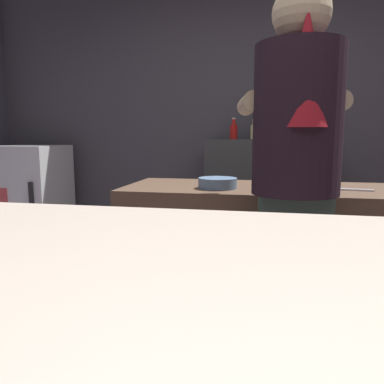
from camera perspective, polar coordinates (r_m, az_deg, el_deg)
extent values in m
cube|color=#47454B|center=(3.49, 10.84, 11.35)|extent=(5.20, 0.10, 2.70)
cube|color=#4F3A2B|center=(2.12, 19.51, -11.64)|extent=(2.10, 0.60, 0.90)
cube|color=#363939|center=(3.26, 10.79, -2.21)|extent=(0.97, 0.36, 1.14)
cube|color=white|center=(3.74, -23.18, -1.82)|extent=(0.57, 0.55, 1.09)
cube|color=#262626|center=(3.38, -23.19, -1.89)|extent=(0.03, 0.03, 0.39)
cube|color=#D84C4C|center=(3.55, -26.96, -0.43)|extent=(0.10, 0.01, 0.12)
cube|color=#28362E|center=(1.68, 14.68, -16.25)|extent=(0.28, 0.20, 0.94)
cylinder|color=black|center=(1.53, 15.73, 10.34)|extent=(0.34, 0.34, 0.57)
sphere|color=tan|center=(1.60, 16.35, 24.63)|extent=(0.22, 0.22, 0.22)
cone|color=maroon|center=(1.45, 16.97, 17.71)|extent=(0.18, 0.18, 0.42)
cylinder|color=tan|center=(1.67, 8.70, 13.10)|extent=(0.13, 0.33, 0.08)
cylinder|color=tan|center=(1.73, 20.21, 12.50)|extent=(0.13, 0.33, 0.08)
cylinder|color=slate|center=(1.90, 3.90, 1.37)|extent=(0.20, 0.20, 0.05)
cube|color=silver|center=(1.98, 22.57, 0.36)|extent=(0.24, 0.06, 0.01)
cylinder|color=#CAC785|center=(3.13, 9.38, 8.99)|extent=(0.05, 0.05, 0.12)
cylinder|color=#CAC785|center=(3.14, 9.42, 10.48)|extent=(0.02, 0.02, 0.05)
cylinder|color=#333333|center=(3.14, 9.43, 10.98)|extent=(0.03, 0.03, 0.01)
cylinder|color=black|center=(3.30, 10.25, 9.34)|extent=(0.07, 0.07, 0.16)
cylinder|color=black|center=(3.30, 10.30, 11.31)|extent=(0.03, 0.03, 0.06)
cylinder|color=red|center=(3.30, 10.32, 11.98)|extent=(0.04, 0.04, 0.01)
cylinder|color=red|center=(3.16, 6.36, 9.06)|extent=(0.06, 0.06, 0.12)
cylinder|color=red|center=(3.16, 6.38, 10.55)|extent=(0.03, 0.03, 0.05)
cylinder|color=white|center=(3.17, 6.39, 11.07)|extent=(0.03, 0.03, 0.01)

